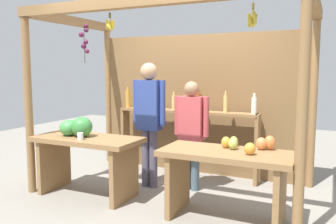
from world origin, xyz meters
The scene contains 7 objects.
ground_plane centered at (0.00, 0.00, 0.00)m, with size 12.00×12.00×0.00m, color gray.
market_stall centered at (0.00, 0.44, 1.37)m, with size 3.43×1.89×2.38m.
fruit_counter_left centered at (-0.94, -0.67, 0.62)m, with size 1.39×0.64×1.02m.
fruit_counter_right centered at (0.93, -0.65, 0.57)m, with size 1.39×0.64×0.91m.
bottle_shelf_unit centered at (-0.11, 0.67, 0.80)m, with size 2.20×0.22×1.33m.
vendor_man centered at (-0.35, -0.04, 1.03)m, with size 0.48×0.23×1.70m.
vendor_woman centered at (0.22, 0.08, 0.86)m, with size 0.48×0.20×1.46m.
Camera 1 is at (1.91, -4.21, 1.60)m, focal length 37.74 mm.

